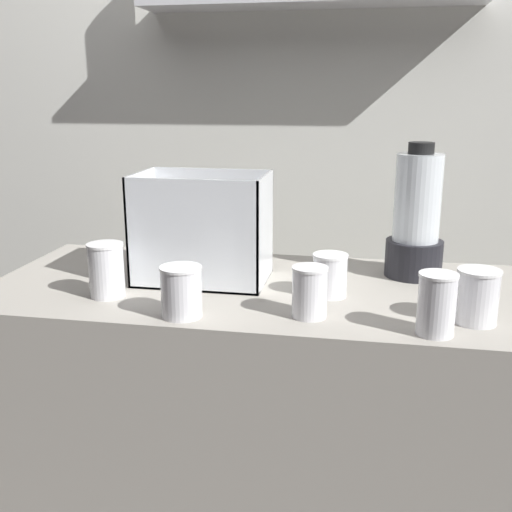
{
  "coord_description": "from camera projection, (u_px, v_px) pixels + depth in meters",
  "views": [
    {
      "loc": [
        0.28,
        -1.49,
        1.39
      ],
      "look_at": [
        0.0,
        0.0,
        0.98
      ],
      "focal_mm": 42.52,
      "sensor_mm": 36.0,
      "label": 1
    }
  ],
  "objects": [
    {
      "name": "blender_pitcher",
      "position": [
        416.0,
        222.0,
        1.63
      ],
      "size": [
        0.15,
        0.15,
        0.36
      ],
      "color": "black",
      "rests_on": "counter"
    },
    {
      "name": "juice_cup_carrot_far_left",
      "position": [
        107.0,
        274.0,
        1.49
      ],
      "size": [
        0.09,
        0.09,
        0.13
      ],
      "color": "white",
      "rests_on": "counter"
    },
    {
      "name": "juice_cup_beet_far_right",
      "position": [
        436.0,
        308.0,
        1.26
      ],
      "size": [
        0.08,
        0.08,
        0.13
      ],
      "color": "white",
      "rests_on": "counter"
    },
    {
      "name": "juice_cup_orange_middle",
      "position": [
        310.0,
        294.0,
        1.36
      ],
      "size": [
        0.08,
        0.08,
        0.12
      ],
      "color": "white",
      "rests_on": "counter"
    },
    {
      "name": "carrot_display_bin",
      "position": [
        206.0,
        247.0,
        1.61
      ],
      "size": [
        0.34,
        0.22,
        0.29
      ],
      "color": "white",
      "rests_on": "counter"
    },
    {
      "name": "juice_cup_carrot_left",
      "position": [
        181.0,
        293.0,
        1.36
      ],
      "size": [
        0.1,
        0.1,
        0.12
      ],
      "color": "white",
      "rests_on": "counter"
    },
    {
      "name": "juice_cup_carrot_right",
      "position": [
        330.0,
        277.0,
        1.5
      ],
      "size": [
        0.09,
        0.09,
        0.11
      ],
      "color": "white",
      "rests_on": "counter"
    },
    {
      "name": "counter",
      "position": [
        256.0,
        437.0,
        1.71
      ],
      "size": [
        1.4,
        0.64,
        0.9
      ],
      "primitive_type": "cube",
      "color": "#9E998E",
      "rests_on": "ground_plane"
    },
    {
      "name": "back_wall_unit",
      "position": [
        294.0,
        127.0,
        2.22
      ],
      "size": [
        2.6,
        0.24,
        2.5
      ],
      "color": "silver",
      "rests_on": "ground_plane"
    },
    {
      "name": "juice_cup_orange_rightmost",
      "position": [
        477.0,
        299.0,
        1.32
      ],
      "size": [
        0.09,
        0.09,
        0.12
      ],
      "color": "white",
      "rests_on": "counter"
    }
  ]
}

